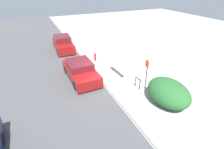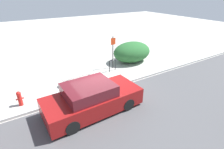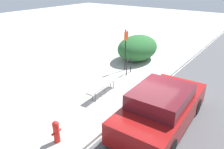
{
  "view_description": "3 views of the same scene",
  "coord_description": "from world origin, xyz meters",
  "px_view_note": "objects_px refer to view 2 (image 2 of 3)",
  "views": [
    {
      "loc": [
        11.03,
        -4.25,
        6.89
      ],
      "look_at": [
        0.79,
        0.51,
        0.8
      ],
      "focal_mm": 28.0,
      "sensor_mm": 36.0,
      "label": 1
    },
    {
      "loc": [
        -3.78,
        -7.51,
        5.09
      ],
      "look_at": [
        1.14,
        0.49,
        0.55
      ],
      "focal_mm": 28.0,
      "sensor_mm": 36.0,
      "label": 2
    },
    {
      "loc": [
        -7.28,
        -3.79,
        4.74
      ],
      "look_at": [
        0.03,
        1.57,
        0.76
      ],
      "focal_mm": 35.0,
      "sensor_mm": 36.0,
      "label": 3
    }
  ],
  "objects_px": {
    "bench": "(78,76)",
    "sign_post": "(113,50)",
    "fire_hydrant": "(20,98)",
    "parked_car_near": "(92,99)",
    "bike_rack": "(112,64)"
  },
  "relations": [
    {
      "from": "bench",
      "to": "sign_post",
      "type": "relative_size",
      "value": 0.9
    },
    {
      "from": "sign_post",
      "to": "bench",
      "type": "bearing_deg",
      "value": -165.22
    },
    {
      "from": "bench",
      "to": "fire_hydrant",
      "type": "relative_size",
      "value": 2.71
    },
    {
      "from": "bench",
      "to": "parked_car_near",
      "type": "relative_size",
      "value": 0.46
    },
    {
      "from": "sign_post",
      "to": "fire_hydrant",
      "type": "relative_size",
      "value": 3.01
    },
    {
      "from": "sign_post",
      "to": "parked_car_near",
      "type": "height_order",
      "value": "sign_post"
    },
    {
      "from": "bike_rack",
      "to": "bench",
      "type": "bearing_deg",
      "value": -172.72
    },
    {
      "from": "sign_post",
      "to": "fire_hydrant",
      "type": "distance_m",
      "value": 6.51
    },
    {
      "from": "fire_hydrant",
      "to": "parked_car_near",
      "type": "distance_m",
      "value": 3.59
    },
    {
      "from": "bike_rack",
      "to": "fire_hydrant",
      "type": "bearing_deg",
      "value": -169.7
    },
    {
      "from": "bench",
      "to": "fire_hydrant",
      "type": "bearing_deg",
      "value": -170.9
    },
    {
      "from": "bike_rack",
      "to": "fire_hydrant",
      "type": "xyz_separation_m",
      "value": [
        -5.93,
        -1.08,
        -0.09
      ]
    },
    {
      "from": "fire_hydrant",
      "to": "parked_car_near",
      "type": "relative_size",
      "value": 0.17
    },
    {
      "from": "parked_car_near",
      "to": "sign_post",
      "type": "bearing_deg",
      "value": 45.8
    },
    {
      "from": "bench",
      "to": "parked_car_near",
      "type": "distance_m",
      "value": 3.01
    }
  ]
}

